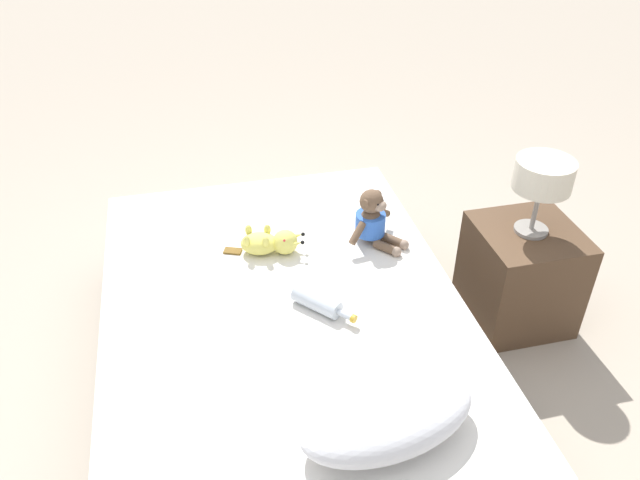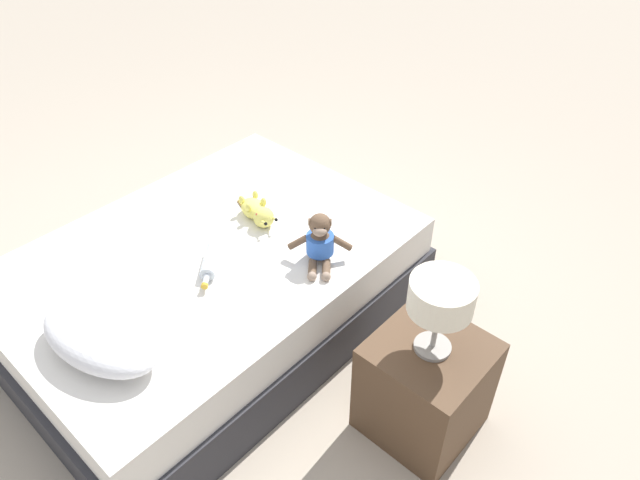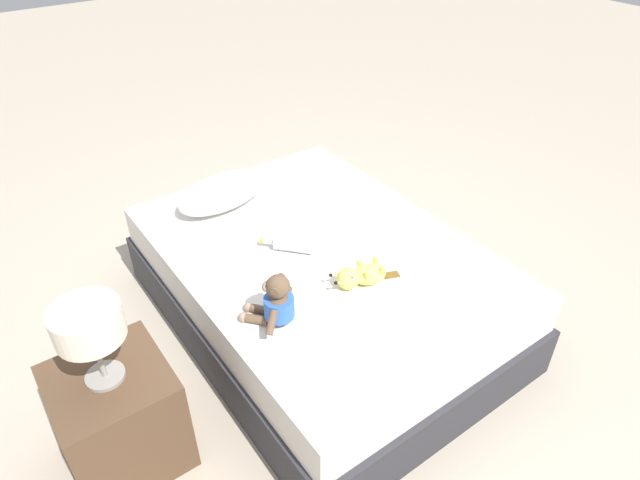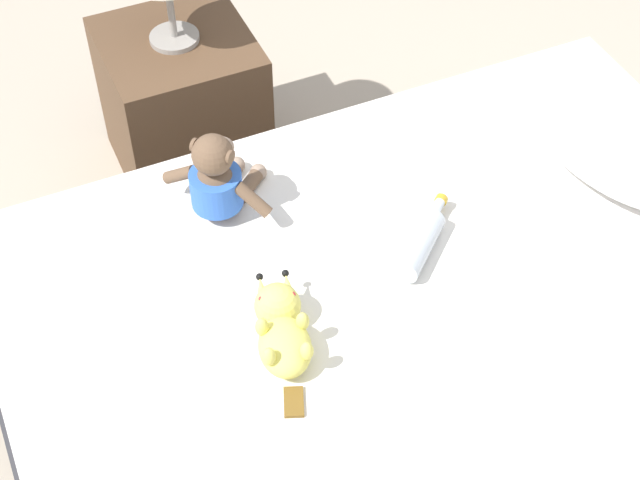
{
  "view_description": "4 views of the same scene",
  "coord_description": "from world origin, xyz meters",
  "px_view_note": "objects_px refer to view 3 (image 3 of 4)",
  "views": [
    {
      "loc": [
        0.27,
        1.71,
        1.96
      ],
      "look_at": [
        -0.18,
        -0.18,
        0.58
      ],
      "focal_mm": 35.32,
      "sensor_mm": 36.0,
      "label": 1
    },
    {
      "loc": [
        -1.73,
        1.14,
        2.12
      ],
      "look_at": [
        -0.42,
        -0.31,
        0.56
      ],
      "focal_mm": 32.31,
      "sensor_mm": 36.0,
      "label": 2
    },
    {
      "loc": [
        -1.23,
        -1.71,
        2.02
      ],
      "look_at": [
        0.0,
        0.0,
        0.51
      ],
      "focal_mm": 30.85,
      "sensor_mm": 36.0,
      "label": 3
    },
    {
      "loc": [
        1.15,
        -0.74,
        2.14
      ],
      "look_at": [
        -0.14,
        -0.17,
        0.57
      ],
      "focal_mm": 55.28,
      "sensor_mm": 36.0,
      "label": 4
    }
  ],
  "objects_px": {
    "bed": "(320,285)",
    "plush_monkey": "(276,303)",
    "glass_bottle": "(292,245)",
    "plush_yellow_creature": "(361,275)",
    "nightstand": "(120,418)",
    "pillow": "(222,192)",
    "bedside_lamp": "(88,326)"
  },
  "relations": [
    {
      "from": "bedside_lamp",
      "to": "plush_monkey",
      "type": "bearing_deg",
      "value": -9.05
    },
    {
      "from": "pillow",
      "to": "plush_monkey",
      "type": "relative_size",
      "value": 2.22
    },
    {
      "from": "bed",
      "to": "pillow",
      "type": "relative_size",
      "value": 3.23
    },
    {
      "from": "nightstand",
      "to": "glass_bottle",
      "type": "bearing_deg",
      "value": 14.88
    },
    {
      "from": "bed",
      "to": "plush_monkey",
      "type": "bearing_deg",
      "value": -145.11
    },
    {
      "from": "glass_bottle",
      "to": "nightstand",
      "type": "bearing_deg",
      "value": -165.12
    },
    {
      "from": "plush_monkey",
      "to": "plush_yellow_creature",
      "type": "height_order",
      "value": "plush_monkey"
    },
    {
      "from": "bed",
      "to": "pillow",
      "type": "distance_m",
      "value": 0.72
    },
    {
      "from": "plush_yellow_creature",
      "to": "bedside_lamp",
      "type": "relative_size",
      "value": 1.0
    },
    {
      "from": "plush_yellow_creature",
      "to": "pillow",
      "type": "bearing_deg",
      "value": 100.52
    },
    {
      "from": "glass_bottle",
      "to": "nightstand",
      "type": "relative_size",
      "value": 0.47
    },
    {
      "from": "plush_monkey",
      "to": "glass_bottle",
      "type": "height_order",
      "value": "plush_monkey"
    },
    {
      "from": "nightstand",
      "to": "plush_monkey",
      "type": "bearing_deg",
      "value": -9.05
    },
    {
      "from": "glass_bottle",
      "to": "plush_yellow_creature",
      "type": "bearing_deg",
      "value": -74.27
    },
    {
      "from": "plush_monkey",
      "to": "nightstand",
      "type": "height_order",
      "value": "plush_monkey"
    },
    {
      "from": "bed",
      "to": "pillow",
      "type": "height_order",
      "value": "pillow"
    },
    {
      "from": "plush_monkey",
      "to": "plush_yellow_creature",
      "type": "distance_m",
      "value": 0.42
    },
    {
      "from": "plush_yellow_creature",
      "to": "bed",
      "type": "bearing_deg",
      "value": 88.36
    },
    {
      "from": "bed",
      "to": "pillow",
      "type": "bearing_deg",
      "value": 106.32
    },
    {
      "from": "plush_monkey",
      "to": "bedside_lamp",
      "type": "relative_size",
      "value": 0.78
    },
    {
      "from": "glass_bottle",
      "to": "plush_monkey",
      "type": "bearing_deg",
      "value": -130.58
    },
    {
      "from": "plush_monkey",
      "to": "glass_bottle",
      "type": "xyz_separation_m",
      "value": [
        0.31,
        0.36,
        -0.06
      ]
    },
    {
      "from": "glass_bottle",
      "to": "nightstand",
      "type": "height_order",
      "value": "glass_bottle"
    },
    {
      "from": "bed",
      "to": "plush_monkey",
      "type": "height_order",
      "value": "plush_monkey"
    },
    {
      "from": "pillow",
      "to": "plush_monkey",
      "type": "distance_m",
      "value": 0.96
    },
    {
      "from": "plush_yellow_creature",
      "to": "nightstand",
      "type": "height_order",
      "value": "plush_yellow_creature"
    },
    {
      "from": "plush_yellow_creature",
      "to": "nightstand",
      "type": "xyz_separation_m",
      "value": [
        -1.08,
        0.12,
        -0.27
      ]
    },
    {
      "from": "plush_yellow_creature",
      "to": "bedside_lamp",
      "type": "height_order",
      "value": "bedside_lamp"
    },
    {
      "from": "plush_monkey",
      "to": "bedside_lamp",
      "type": "height_order",
      "value": "bedside_lamp"
    },
    {
      "from": "plush_yellow_creature",
      "to": "nightstand",
      "type": "relative_size",
      "value": 0.7
    },
    {
      "from": "pillow",
      "to": "bed",
      "type": "bearing_deg",
      "value": -73.68
    },
    {
      "from": "plush_yellow_creature",
      "to": "bedside_lamp",
      "type": "distance_m",
      "value": 1.11
    }
  ]
}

